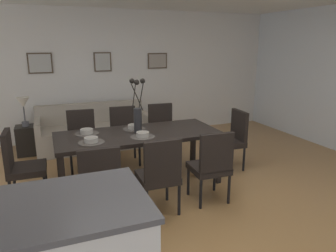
% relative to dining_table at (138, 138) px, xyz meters
% --- Properties ---
extents(ground_plane, '(9.00, 9.00, 0.00)m').
position_rel_dining_table_xyz_m(ground_plane, '(0.18, -0.70, -0.67)').
color(ground_plane, '#A87A47').
extents(back_wall_panel, '(9.00, 0.10, 2.60)m').
position_rel_dining_table_xyz_m(back_wall_panel, '(0.18, 2.55, 0.63)').
color(back_wall_panel, silver).
rests_on(back_wall_panel, ground).
extents(dining_table, '(2.20, 0.94, 0.74)m').
position_rel_dining_table_xyz_m(dining_table, '(0.00, 0.00, 0.00)').
color(dining_table, black).
rests_on(dining_table, ground).
extents(dining_chair_near_left, '(0.47, 0.47, 0.92)m').
position_rel_dining_table_xyz_m(dining_chair_near_left, '(-0.69, -0.90, -0.16)').
color(dining_chair_near_left, black).
rests_on(dining_chair_near_left, ground).
extents(dining_chair_near_right, '(0.47, 0.47, 0.92)m').
position_rel_dining_table_xyz_m(dining_chair_near_right, '(-0.66, 0.87, -0.16)').
color(dining_chair_near_right, black).
rests_on(dining_chair_near_right, ground).
extents(dining_chair_far_left, '(0.45, 0.45, 0.92)m').
position_rel_dining_table_xyz_m(dining_chair_far_left, '(-0.01, -0.89, -0.16)').
color(dining_chair_far_left, black).
rests_on(dining_chair_far_left, ground).
extents(dining_chair_far_right, '(0.47, 0.47, 0.92)m').
position_rel_dining_table_xyz_m(dining_chair_far_right, '(0.02, 0.89, -0.16)').
color(dining_chair_far_right, black).
rests_on(dining_chair_far_right, ground).
extents(dining_chair_mid_left, '(0.46, 0.46, 0.92)m').
position_rel_dining_table_xyz_m(dining_chair_mid_left, '(0.67, -0.86, -0.16)').
color(dining_chair_mid_left, black).
rests_on(dining_chair_mid_left, ground).
extents(dining_chair_mid_right, '(0.47, 0.47, 0.92)m').
position_rel_dining_table_xyz_m(dining_chair_mid_right, '(0.68, 0.89, -0.16)').
color(dining_chair_mid_right, black).
rests_on(dining_chair_mid_right, ground).
extents(dining_chair_head_west, '(0.45, 0.45, 0.92)m').
position_rel_dining_table_xyz_m(dining_chair_head_west, '(-1.50, 0.01, -0.16)').
color(dining_chair_head_west, black).
rests_on(dining_chair_head_west, ground).
extents(dining_chair_head_east, '(0.47, 0.47, 0.92)m').
position_rel_dining_table_xyz_m(dining_chair_head_east, '(1.53, 0.02, -0.16)').
color(dining_chair_head_east, black).
rests_on(dining_chair_head_east, ground).
extents(centerpiece_vase, '(0.21, 0.23, 0.73)m').
position_rel_dining_table_xyz_m(centerpiece_vase, '(0.00, 0.00, 0.35)').
color(centerpiece_vase, '#232326').
rests_on(centerpiece_vase, dining_table).
extents(placemat_near_left, '(0.32, 0.32, 0.01)m').
position_rel_dining_table_xyz_m(placemat_near_left, '(-0.66, -0.21, 0.07)').
color(placemat_near_left, '#4C4742').
rests_on(placemat_near_left, dining_table).
extents(bowl_near_left, '(0.17, 0.17, 0.07)m').
position_rel_dining_table_xyz_m(bowl_near_left, '(-0.66, -0.21, 0.11)').
color(bowl_near_left, '#B2ADA3').
rests_on(bowl_near_left, dining_table).
extents(placemat_near_right, '(0.32, 0.32, 0.01)m').
position_rel_dining_table_xyz_m(placemat_near_right, '(-0.66, 0.21, 0.07)').
color(placemat_near_right, '#4C4742').
rests_on(placemat_near_right, dining_table).
extents(bowl_near_right, '(0.17, 0.17, 0.07)m').
position_rel_dining_table_xyz_m(bowl_near_right, '(-0.66, 0.21, 0.11)').
color(bowl_near_right, '#B2ADA3').
rests_on(bowl_near_right, dining_table).
extents(placemat_far_left, '(0.32, 0.32, 0.01)m').
position_rel_dining_table_xyz_m(placemat_far_left, '(0.00, -0.21, 0.07)').
color(placemat_far_left, '#4C4742').
rests_on(placemat_far_left, dining_table).
extents(bowl_far_left, '(0.17, 0.17, 0.07)m').
position_rel_dining_table_xyz_m(bowl_far_left, '(0.00, -0.21, 0.11)').
color(bowl_far_left, '#B2ADA3').
rests_on(bowl_far_left, dining_table).
extents(placemat_far_right, '(0.32, 0.32, 0.01)m').
position_rel_dining_table_xyz_m(placemat_far_right, '(0.00, 0.21, 0.07)').
color(placemat_far_right, '#4C4742').
rests_on(placemat_far_right, dining_table).
extents(bowl_far_right, '(0.17, 0.17, 0.07)m').
position_rel_dining_table_xyz_m(bowl_far_right, '(0.00, 0.21, 0.11)').
color(bowl_far_right, '#B2ADA3').
rests_on(bowl_far_right, dining_table).
extents(sofa, '(2.05, 0.84, 0.80)m').
position_rel_dining_table_xyz_m(sofa, '(-0.34, 1.90, -0.39)').
color(sofa, '#A89E8E').
rests_on(sofa, ground).
extents(side_table, '(0.36, 0.36, 0.52)m').
position_rel_dining_table_xyz_m(side_table, '(-1.51, 1.88, -0.41)').
color(side_table, black).
rests_on(side_table, ground).
extents(table_lamp, '(0.22, 0.22, 0.51)m').
position_rel_dining_table_xyz_m(table_lamp, '(-1.51, 1.88, 0.22)').
color(table_lamp, '#4C4C51').
rests_on(table_lamp, side_table).
extents(framed_picture_left, '(0.44, 0.03, 0.39)m').
position_rel_dining_table_xyz_m(framed_picture_left, '(-1.17, 2.48, 0.89)').
color(framed_picture_left, '#473828').
extents(framed_picture_center, '(0.35, 0.03, 0.38)m').
position_rel_dining_table_xyz_m(framed_picture_center, '(0.00, 2.48, 0.89)').
color(framed_picture_center, '#473828').
extents(framed_picture_right, '(0.43, 0.03, 0.33)m').
position_rel_dining_table_xyz_m(framed_picture_right, '(1.17, 2.48, 0.89)').
color(framed_picture_right, '#473828').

